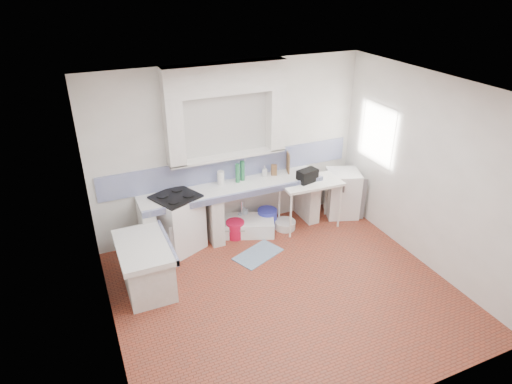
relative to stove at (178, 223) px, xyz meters
name	(u,v)px	position (x,y,z in m)	size (l,w,h in m)	color
floor	(285,293)	(1.04, -1.68, -0.45)	(4.50, 4.50, 0.00)	brown
ceiling	(293,92)	(1.04, -1.68, 2.35)	(4.50, 4.50, 0.00)	white
wall_back	(231,150)	(1.04, 0.32, 0.95)	(4.50, 4.50, 0.00)	white
wall_front	(393,303)	(1.04, -3.68, 0.95)	(4.50, 4.50, 0.00)	white
wall_left	(101,244)	(-1.21, -1.68, 0.95)	(4.50, 4.50, 0.00)	white
wall_right	(429,173)	(3.29, -1.68, 0.95)	(4.50, 4.50, 0.00)	white
alcove_mass	(226,78)	(0.94, 0.20, 2.12)	(1.90, 0.25, 0.45)	white
window_frame	(386,133)	(3.46, -0.48, 1.15)	(0.35, 0.86, 1.06)	#351E10
lace_valance	(382,111)	(3.32, -0.48, 1.53)	(0.01, 0.84, 0.24)	white
counter_slab	(233,188)	(0.94, 0.02, 0.41)	(3.00, 0.60, 0.08)	white
counter_lip	(239,196)	(0.94, -0.26, 0.41)	(3.00, 0.04, 0.10)	navy
counter_pier_left	(148,231)	(-0.46, 0.02, -0.04)	(0.20, 0.55, 0.82)	white
counter_pier_mid	(213,217)	(0.59, 0.02, -0.04)	(0.20, 0.55, 0.82)	white
counter_pier_right	(307,197)	(2.34, 0.02, -0.04)	(0.20, 0.55, 0.82)	white
peninsula_top	(144,247)	(-0.66, -0.78, 0.21)	(0.70, 1.10, 0.08)	white
peninsula_base	(147,268)	(-0.66, -0.78, -0.14)	(0.60, 1.00, 0.62)	white
peninsula_lip	(168,242)	(-0.33, -0.78, 0.21)	(0.04, 1.10, 0.10)	navy
backsplash	(232,167)	(1.04, 0.31, 0.65)	(4.27, 0.03, 0.40)	navy
stove	(178,223)	(0.00, 0.00, 0.00)	(0.64, 0.62, 0.90)	white
sink	(246,227)	(1.15, -0.01, -0.34)	(0.93, 0.50, 0.22)	white
side_table	(309,204)	(2.23, -0.23, -0.03)	(1.01, 0.56, 0.05)	white
fridge	(342,193)	(2.97, -0.12, -0.03)	(0.54, 0.54, 0.83)	white
bucket_red	(235,229)	(0.93, -0.06, -0.31)	(0.31, 0.31, 0.28)	red
bucket_orange	(244,227)	(1.10, -0.03, -0.33)	(0.26, 0.26, 0.24)	#C8440D
bucket_blue	(267,218)	(1.57, 0.05, -0.30)	(0.33, 0.33, 0.31)	#3139C5
basin_white	(285,225)	(1.81, -0.16, -0.38)	(0.36, 0.36, 0.14)	white
water_bottle_a	(240,220)	(1.11, 0.17, -0.31)	(0.08, 0.08, 0.28)	silver
water_bottle_b	(245,218)	(1.21, 0.17, -0.29)	(0.09, 0.09, 0.33)	silver
black_bag	(307,176)	(2.17, -0.21, 0.50)	(0.34, 0.19, 0.21)	black
green_bottle_a	(238,173)	(1.07, 0.13, 0.61)	(0.07, 0.07, 0.32)	#287946
green_bottle_b	(242,171)	(1.17, 0.17, 0.62)	(0.07, 0.07, 0.33)	#287946
knife_block	(274,170)	(1.72, 0.14, 0.54)	(0.09, 0.07, 0.18)	brown
cutting_board	(288,163)	(2.00, 0.17, 0.62)	(0.02, 0.24, 0.33)	brown
paper_towel	(221,178)	(0.79, 0.17, 0.56)	(0.11, 0.11, 0.23)	white
soap_bottle	(265,171)	(1.57, 0.17, 0.54)	(0.08, 0.08, 0.18)	white
rug	(258,254)	(1.06, -0.70, -0.44)	(0.75, 0.43, 0.01)	#315C8E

